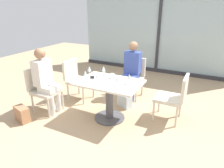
# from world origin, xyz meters

# --- Properties ---
(ground_plane) EXTENTS (12.00, 12.00, 0.00)m
(ground_plane) POSITION_xyz_m (0.00, 0.00, 0.00)
(ground_plane) COLOR tan
(window_wall_backdrop) EXTENTS (4.99, 0.10, 2.70)m
(window_wall_backdrop) POSITION_xyz_m (0.00, 3.20, 1.21)
(window_wall_backdrop) COLOR #A0B7BC
(window_wall_backdrop) RESTS_ON ground_plane
(dining_table_main) EXTENTS (1.11, 0.77, 0.73)m
(dining_table_main) POSITION_xyz_m (0.00, 0.00, 0.51)
(dining_table_main) COLOR silver
(dining_table_main) RESTS_ON ground_plane
(chair_near_window) EXTENTS (0.46, 0.51, 0.87)m
(chair_near_window) POSITION_xyz_m (0.00, 1.16, 0.50)
(chair_near_window) COLOR beige
(chair_near_window) RESTS_ON ground_plane
(chair_side_end) EXTENTS (0.50, 0.46, 0.87)m
(chair_side_end) POSITION_xyz_m (-1.31, -0.30, 0.50)
(chair_side_end) COLOR beige
(chair_side_end) RESTS_ON ground_plane
(chair_far_right) EXTENTS (0.50, 0.46, 0.87)m
(chair_far_right) POSITION_xyz_m (1.05, 0.45, 0.50)
(chair_far_right) COLOR beige
(chair_far_right) RESTS_ON ground_plane
(chair_far_left) EXTENTS (0.50, 0.46, 0.87)m
(chair_far_left) POSITION_xyz_m (-1.05, 0.45, 0.50)
(chair_far_left) COLOR beige
(chair_far_left) RESTS_ON ground_plane
(person_near_window) EXTENTS (0.34, 0.39, 1.26)m
(person_near_window) POSITION_xyz_m (-0.00, 1.05, 0.70)
(person_near_window) COLOR #384C9E
(person_near_window) RESTS_ON ground_plane
(person_side_end) EXTENTS (0.39, 0.34, 1.26)m
(person_side_end) POSITION_xyz_m (-1.20, -0.30, 0.70)
(person_side_end) COLOR silver
(person_side_end) RESTS_ON ground_plane
(wine_glass_0) EXTENTS (0.07, 0.07, 0.18)m
(wine_glass_0) POSITION_xyz_m (-0.16, -0.14, 0.86)
(wine_glass_0) COLOR silver
(wine_glass_0) RESTS_ON dining_table_main
(wine_glass_1) EXTENTS (0.07, 0.07, 0.18)m
(wine_glass_1) POSITION_xyz_m (0.35, 0.04, 0.86)
(wine_glass_1) COLOR silver
(wine_glass_1) RESTS_ON dining_table_main
(wine_glass_2) EXTENTS (0.07, 0.07, 0.18)m
(wine_glass_2) POSITION_xyz_m (-0.40, -0.14, 0.86)
(wine_glass_2) COLOR silver
(wine_glass_2) RESTS_ON dining_table_main
(wine_glass_3) EXTENTS (0.07, 0.07, 0.18)m
(wine_glass_3) POSITION_xyz_m (-0.49, 0.12, 0.86)
(wine_glass_3) COLOR silver
(wine_glass_3) RESTS_ON dining_table_main
(wine_glass_4) EXTENTS (0.07, 0.07, 0.18)m
(wine_glass_4) POSITION_xyz_m (-0.25, 0.24, 0.86)
(wine_glass_4) COLOR silver
(wine_glass_4) RESTS_ON dining_table_main
(wine_glass_5) EXTENTS (0.07, 0.07, 0.18)m
(wine_glass_5) POSITION_xyz_m (-0.08, -0.02, 0.86)
(wine_glass_5) COLOR silver
(wine_glass_5) RESTS_ON dining_table_main
(wine_glass_6) EXTENTS (0.07, 0.07, 0.18)m
(wine_glass_6) POSITION_xyz_m (0.21, -0.11, 0.86)
(wine_glass_6) COLOR silver
(wine_glass_6) RESTS_ON dining_table_main
(coffee_cup) EXTENTS (0.08, 0.08, 0.09)m
(coffee_cup) POSITION_xyz_m (-0.03, 0.17, 0.78)
(coffee_cup) COLOR white
(coffee_cup) RESTS_ON dining_table_main
(cell_phone_on_table) EXTENTS (0.13, 0.16, 0.01)m
(cell_phone_on_table) POSITION_xyz_m (-0.38, 0.05, 0.73)
(cell_phone_on_table) COLOR black
(cell_phone_on_table) RESTS_ON dining_table_main
(handbag_0) EXTENTS (0.31, 0.17, 0.28)m
(handbag_0) POSITION_xyz_m (0.01, 0.69, 0.14)
(handbag_0) COLOR silver
(handbag_0) RESTS_ON ground_plane
(handbag_1) EXTENTS (0.33, 0.23, 0.28)m
(handbag_1) POSITION_xyz_m (-1.36, -0.80, 0.14)
(handbag_1) COLOR #A3704C
(handbag_1) RESTS_ON ground_plane
(handbag_2) EXTENTS (0.34, 0.27, 0.28)m
(handbag_2) POSITION_xyz_m (0.07, 0.54, 0.14)
(handbag_2) COLOR silver
(handbag_2) RESTS_ON ground_plane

